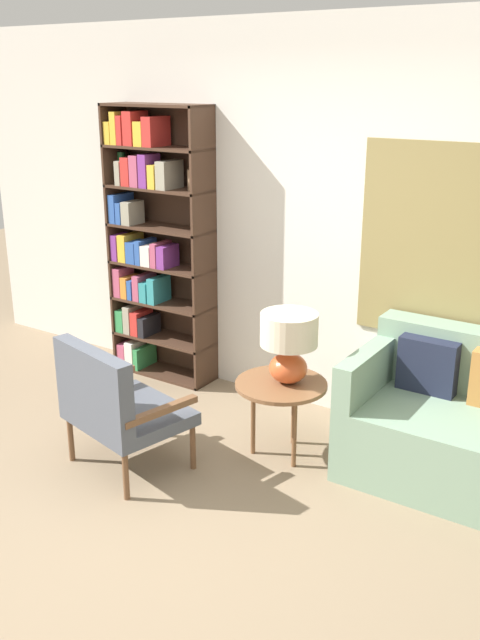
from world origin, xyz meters
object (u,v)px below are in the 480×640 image
side_table (281,389)px  table_lamp (289,341)px  bookshelf (151,239)px  armchair (113,402)px

side_table → table_lamp: table_lamp is taller
table_lamp → bookshelf: bearing=159.7°
side_table → table_lamp: size_ratio=1.28×
bookshelf → side_table: bearing=-21.8°
side_table → table_lamp: bearing=50.1°
armchair → side_table: bearing=44.8°
armchair → side_table: armchair is taller
bookshelf → armchair: size_ratio=2.54×
bookshelf → table_lamp: bookshelf is taller
armchair → side_table: 1.04m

